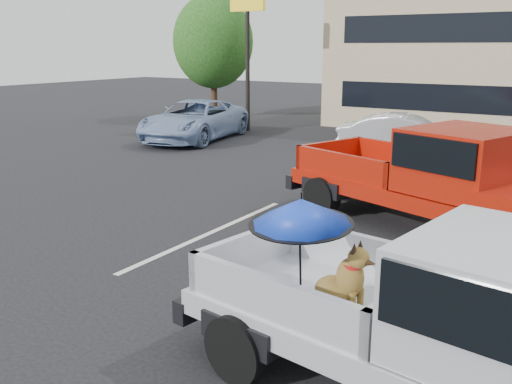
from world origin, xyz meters
TOP-DOWN VIEW (x-y plane):
  - ground at (0.00, 0.00)m, footprint 90.00×90.00m
  - stripe_left at (-3.00, 2.00)m, footprint 0.12×5.00m
  - motel_sign at (-10.00, 14.00)m, footprint 1.60×0.22m
  - tree_left at (-14.00, 17.00)m, footprint 3.96×3.96m
  - silver_pickup at (2.54, -1.29)m, footprint 5.92×2.79m
  - red_pickup at (0.94, 4.36)m, footprint 6.62×4.09m
  - silver_sedan at (-2.20, 11.32)m, footprint 4.52×2.33m
  - blue_suv at (-10.35, 10.79)m, footprint 3.46×5.82m

SIDE VIEW (x-z plane):
  - ground at x=0.00m, z-range 0.00..0.00m
  - stripe_left at x=-3.00m, z-range 0.00..0.01m
  - silver_sedan at x=-2.20m, z-range 0.00..1.42m
  - blue_suv at x=-10.35m, z-range 0.00..1.52m
  - silver_pickup at x=2.54m, z-range 0.02..2.08m
  - red_pickup at x=0.94m, z-range 0.10..2.16m
  - tree_left at x=-14.00m, z-range 0.72..6.74m
  - motel_sign at x=-10.00m, z-range 1.65..7.65m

